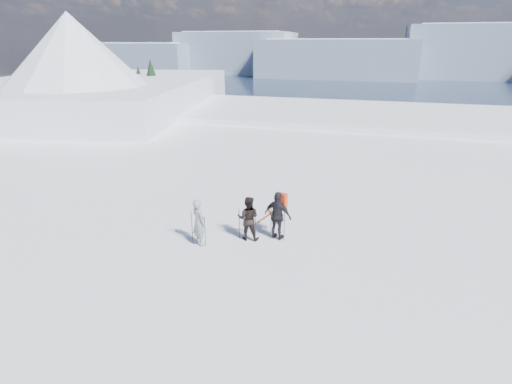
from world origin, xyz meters
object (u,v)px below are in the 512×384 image
Objects in this scene: skier_pack at (278,216)px; skis_loose at (270,215)px; skier_grey at (199,222)px; skier_dark at (248,218)px.

skis_loose is at bearing -52.56° from skier_pack.
skis_loose is (-0.78, 1.95, -0.92)m from skier_pack.
skier_dark is at bearing -113.36° from skier_grey.
skis_loose is (0.27, 2.29, -0.84)m from skier_dark.
skier_dark is 0.91× the size of skier_pack.
skier_grey is at bearing -120.25° from skis_loose.
skis_loose is (1.85, 3.18, -0.87)m from skier_grey.
skier_pack reaches higher than skis_loose.
skier_grey is at bearing 22.58° from skier_dark.
skier_grey is 1.04× the size of skier_dark.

